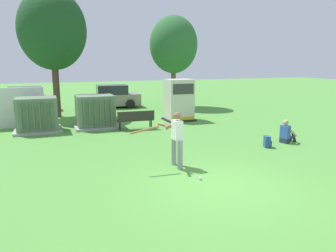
# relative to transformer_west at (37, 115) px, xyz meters

# --- Properties ---
(ground_plane) EXTENTS (96.00, 96.00, 0.00)m
(ground_plane) POSITION_rel_transformer_west_xyz_m (4.60, -9.12, -0.79)
(ground_plane) COLOR #51933D
(transformer_west) EXTENTS (2.10, 1.70, 1.62)m
(transformer_west) POSITION_rel_transformer_west_xyz_m (0.00, 0.00, 0.00)
(transformer_west) COLOR #9E9B93
(transformer_west) RESTS_ON ground
(transformer_mid_west) EXTENTS (2.10, 1.70, 1.62)m
(transformer_mid_west) POSITION_rel_transformer_west_xyz_m (2.69, -0.01, 0.00)
(transformer_mid_west) COLOR #9E9B93
(transformer_mid_west) RESTS_ON ground
(generator_enclosure) EXTENTS (1.60, 1.40, 2.30)m
(generator_enclosure) POSITION_rel_transformer_west_xyz_m (7.38, 0.37, 0.35)
(generator_enclosure) COLOR #262626
(generator_enclosure) RESTS_ON ground
(park_bench) EXTENTS (1.82, 0.49, 0.92)m
(park_bench) POSITION_rel_transformer_west_xyz_m (4.44, -1.20, -0.25)
(park_bench) COLOR #2D2823
(park_bench) RESTS_ON ground
(batter) EXTENTS (1.60, 0.72, 1.74)m
(batter) POSITION_rel_transformer_west_xyz_m (4.05, -7.15, 0.19)
(batter) COLOR gray
(batter) RESTS_ON ground
(sports_ball) EXTENTS (0.09, 0.09, 0.09)m
(sports_ball) POSITION_rel_transformer_west_xyz_m (4.29, -8.43, -0.74)
(sports_ball) COLOR white
(sports_ball) RESTS_ON ground
(seated_spectator) EXTENTS (0.77, 0.62, 0.96)m
(seated_spectator) POSITION_rel_transformer_west_xyz_m (9.47, -5.91, -0.41)
(seated_spectator) COLOR #282D4C
(seated_spectator) RESTS_ON ground
(backpack) EXTENTS (0.34, 0.37, 0.44)m
(backpack) POSITION_rel_transformer_west_xyz_m (8.27, -6.23, -0.57)
(backpack) COLOR #264C8C
(backpack) RESTS_ON ground
(tree_left) EXTENTS (3.83, 3.83, 7.31)m
(tree_left) POSITION_rel_transformer_west_xyz_m (1.07, 4.09, 4.23)
(tree_left) COLOR #4C3828
(tree_left) RESTS_ON ground
(tree_center_left) EXTENTS (3.37, 3.37, 6.45)m
(tree_center_left) POSITION_rel_transformer_west_xyz_m (9.13, 5.52, 3.63)
(tree_center_left) COLOR brown
(tree_center_left) RESTS_ON ground
(parked_car_leftmost) EXTENTS (4.31, 2.15, 1.62)m
(parked_car_leftmost) POSITION_rel_transformer_west_xyz_m (-0.90, 7.22, -0.04)
(parked_car_leftmost) COLOR gray
(parked_car_leftmost) RESTS_ON ground
(parked_car_left_of_center) EXTENTS (4.29, 2.10, 1.62)m
(parked_car_left_of_center) POSITION_rel_transformer_west_xyz_m (4.81, 6.87, -0.04)
(parked_car_left_of_center) COLOR gray
(parked_car_left_of_center) RESTS_ON ground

